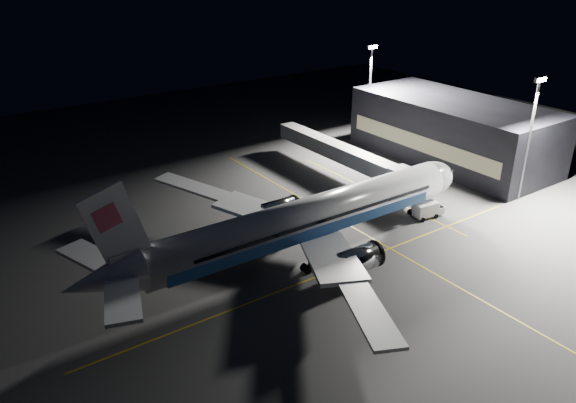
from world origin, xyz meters
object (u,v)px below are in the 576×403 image
(safety_cone_b, at_px, (302,214))
(safety_cone_a, at_px, (273,209))
(floodlight_mast_south, at_px, (531,129))
(baggage_tug, at_px, (258,211))
(jet_bridge, at_px, (346,155))
(floodlight_mast_north, at_px, (370,85))
(safety_cone_c, at_px, (234,221))
(service_truck, at_px, (428,209))
(airliner, at_px, (303,220))

(safety_cone_b, bearing_deg, safety_cone_a, 122.24)
(floodlight_mast_south, distance_m, baggage_tug, 45.85)
(floodlight_mast_south, bearing_deg, jet_bridge, 126.79)
(floodlight_mast_north, xyz_separation_m, safety_cone_a, (-36.65, -17.99, -12.11))
(floodlight_mast_north, distance_m, safety_cone_b, 42.35)
(safety_cone_b, relative_size, safety_cone_c, 1.17)
(service_truck, distance_m, baggage_tug, 26.88)
(airliner, height_order, safety_cone_c, airliner)
(baggage_tug, xyz_separation_m, safety_cone_b, (5.80, -3.85, -0.59))
(airliner, distance_m, safety_cone_b, 13.03)
(floodlight_mast_north, distance_m, baggage_tug, 45.29)
(airliner, bearing_deg, safety_cone_a, 72.44)
(floodlight_mast_south, bearing_deg, floodlight_mast_north, 90.00)
(floodlight_mast_south, relative_size, safety_cone_b, 33.41)
(safety_cone_a, height_order, safety_cone_b, safety_cone_b)
(airliner, distance_m, safety_cone_a, 15.48)
(safety_cone_b, bearing_deg, service_truck, -36.55)
(airliner, distance_m, service_truck, 23.48)
(baggage_tug, bearing_deg, floodlight_mast_south, -47.13)
(floodlight_mast_south, relative_size, safety_cone_c, 39.15)
(airliner, relative_size, jet_bridge, 1.79)
(airliner, bearing_deg, safety_cone_c, 101.60)
(airliner, xyz_separation_m, service_truck, (23.08, -2.06, -3.79))
(airliner, height_order, safety_cone_a, airliner)
(jet_bridge, height_order, floodlight_mast_south, floodlight_mast_south)
(floodlight_mast_south, distance_m, safety_cone_a, 43.47)
(jet_bridge, distance_m, safety_cone_a, 19.56)
(jet_bridge, height_order, safety_cone_b, jet_bridge)
(baggage_tug, xyz_separation_m, safety_cone_a, (3.15, 0.34, -0.64))
(jet_bridge, distance_m, safety_cone_c, 26.62)
(safety_cone_b, bearing_deg, floodlight_mast_north, 33.12)
(jet_bridge, height_order, service_truck, jet_bridge)
(service_truck, height_order, safety_cone_a, service_truck)
(jet_bridge, bearing_deg, safety_cone_a, -167.73)
(airliner, xyz_separation_m, jet_bridge, (23.08, 18.06, -0.58))
(safety_cone_a, bearing_deg, safety_cone_c, 180.00)
(floodlight_mast_north, bearing_deg, safety_cone_a, -153.86)
(airliner, bearing_deg, service_truck, -5.09)
(service_truck, bearing_deg, floodlight_mast_south, -5.69)
(floodlight_mast_south, xyz_separation_m, safety_cone_a, (-36.65, 20.01, -12.11))
(floodlight_mast_south, height_order, safety_cone_b, floodlight_mast_south)
(service_truck, xyz_separation_m, safety_cone_b, (-16.00, 11.86, -1.07))
(jet_bridge, xyz_separation_m, service_truck, (0.00, -20.11, -3.20))
(jet_bridge, height_order, safety_cone_c, jet_bridge)
(service_truck, relative_size, safety_cone_c, 9.91)
(floodlight_mast_south, bearing_deg, airliner, 171.67)
(service_truck, xyz_separation_m, safety_cone_a, (-18.65, 16.06, -1.12))
(airliner, relative_size, floodlight_mast_north, 2.97)
(floodlight_mast_north, bearing_deg, service_truck, -117.86)
(floodlight_mast_north, distance_m, safety_cone_c, 49.01)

